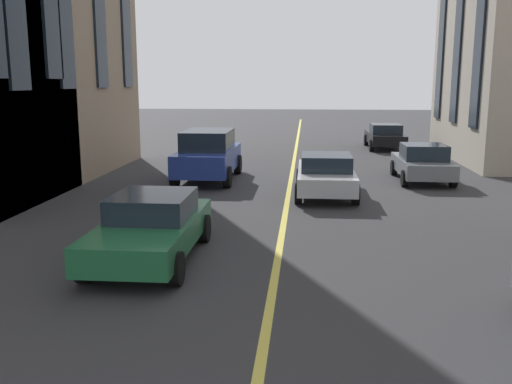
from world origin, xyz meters
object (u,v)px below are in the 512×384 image
object	(u,v)px
car_black_trailing	(385,136)
car_green_parked_b	(151,227)
car_grey_mid	(423,163)
car_blue_oncoming	(208,155)
car_silver_parked_a	(326,174)

from	to	relation	value
car_black_trailing	car_green_parked_b	bearing A→B (deg)	159.86
car_grey_mid	car_black_trailing	world-z (taller)	car_grey_mid
car_blue_oncoming	car_black_trailing	xyz separation A→B (m)	(10.84, -8.02, -0.27)
car_silver_parked_a	car_black_trailing	distance (m)	13.91
car_blue_oncoming	car_green_parked_b	bearing A→B (deg)	-177.18
car_green_parked_b	car_silver_parked_a	xyz separation A→B (m)	(7.17, -3.86, 0.00)
car_blue_oncoming	car_green_parked_b	size ratio (longest dim) A/B	1.07
car_green_parked_b	car_black_trailing	bearing A→B (deg)	-20.14
car_blue_oncoming	car_silver_parked_a	world-z (taller)	car_blue_oncoming
car_grey_mid	car_silver_parked_a	xyz separation A→B (m)	(-2.99, 3.69, 0.00)
car_silver_parked_a	car_black_trailing	bearing A→B (deg)	-15.37
car_grey_mid	car_black_trailing	bearing A→B (deg)	0.00
car_blue_oncoming	car_black_trailing	distance (m)	13.48
car_grey_mid	car_black_trailing	distance (m)	10.42
car_blue_oncoming	car_silver_parked_a	bearing A→B (deg)	-120.68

